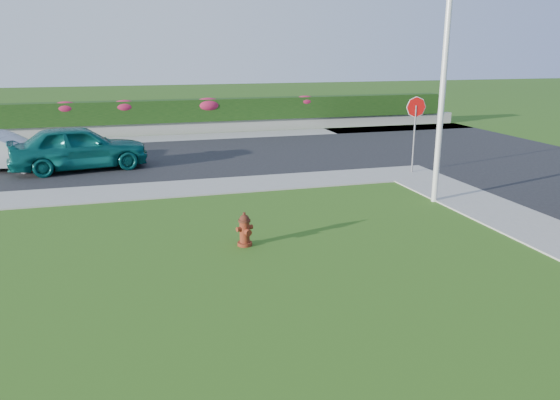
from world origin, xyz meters
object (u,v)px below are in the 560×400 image
object	(u,v)px
sedan_teal	(79,147)
utility_pole	(442,94)
stop_sign	(415,116)
fire_hydrant	(245,230)

from	to	relation	value
sedan_teal	utility_pole	distance (m)	12.33
utility_pole	stop_sign	size ratio (longest dim) A/B	2.27
sedan_teal	utility_pole	size ratio (longest dim) A/B	0.78
utility_pole	sedan_teal	bearing A→B (deg)	144.56
utility_pole	stop_sign	bearing A→B (deg)	70.46
sedan_teal	utility_pole	world-z (taller)	utility_pole
fire_hydrant	sedan_teal	bearing A→B (deg)	96.22
fire_hydrant	stop_sign	bearing A→B (deg)	20.34
fire_hydrant	sedan_teal	world-z (taller)	sedan_teal
sedan_teal	stop_sign	distance (m)	11.73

